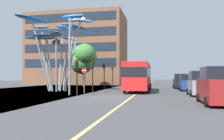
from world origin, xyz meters
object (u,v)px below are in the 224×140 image
(traffic_light_kerb_near, at_px, (77,70))
(leaf_sculpture, at_px, (58,34))
(red_bus, at_px, (138,75))
(traffic_light_kerb_far, at_px, (92,70))
(car_side_street, at_px, (180,82))
(street_lamp, at_px, (73,45))
(car_parked_mid, at_px, (199,84))
(no_entry_sign, at_px, (84,76))
(car_parked_far, at_px, (188,83))
(traffic_light_island_mid, at_px, (104,70))
(traffic_light_opposite, at_px, (112,70))
(car_parked_near, at_px, (218,87))

(traffic_light_kerb_near, bearing_deg, leaf_sculpture, 125.69)
(red_bus, relative_size, leaf_sculpture, 1.03)
(traffic_light_kerb_far, relative_size, car_side_street, 0.83)
(car_side_street, xyz_separation_m, street_lamp, (-11.06, -15.13, 3.72))
(red_bus, bearing_deg, traffic_light_kerb_near, -122.93)
(car_parked_mid, bearing_deg, traffic_light_kerb_far, 163.47)
(red_bus, xyz_separation_m, car_side_street, (5.47, 8.71, -0.90))
(leaf_sculpture, bearing_deg, no_entry_sign, -36.18)
(car_parked_far, bearing_deg, red_bus, -156.25)
(traffic_light_kerb_far, xyz_separation_m, car_parked_far, (10.97, 4.09, -1.57))
(car_side_street, bearing_deg, leaf_sculpture, -148.68)
(leaf_sculpture, distance_m, no_entry_sign, 7.60)
(traffic_light_island_mid, relative_size, car_parked_far, 0.94)
(traffic_light_kerb_far, xyz_separation_m, traffic_light_island_mid, (-0.07, 6.03, 0.17))
(car_side_street, bearing_deg, no_entry_sign, -130.72)
(traffic_light_island_mid, distance_m, no_entry_sign, 8.41)
(leaf_sculpture, xyz_separation_m, car_parked_far, (15.65, 3.16, -6.05))
(traffic_light_opposite, bearing_deg, traffic_light_kerb_far, -92.06)
(traffic_light_kerb_near, distance_m, car_parked_far, 14.75)
(traffic_light_kerb_near, height_order, no_entry_sign, traffic_light_kerb_near)
(traffic_light_kerb_near, bearing_deg, no_entry_sign, 97.75)
(leaf_sculpture, relative_size, car_side_street, 2.27)
(car_parked_near, distance_m, car_parked_mid, 6.90)
(no_entry_sign, bearing_deg, leaf_sculpture, 143.82)
(traffic_light_island_mid, xyz_separation_m, car_parked_far, (11.04, -1.94, -1.73))
(leaf_sculpture, xyz_separation_m, no_entry_sign, (4.47, -3.27, -5.21))
(car_parked_mid, xyz_separation_m, car_side_street, (-0.54, 13.55, -0.03))
(car_parked_mid, bearing_deg, car_parked_near, -90.06)
(leaf_sculpture, relative_size, traffic_light_opposite, 2.49)
(red_bus, relative_size, traffic_light_island_mid, 2.64)
(traffic_light_kerb_near, bearing_deg, street_lamp, 124.34)
(red_bus, height_order, traffic_light_kerb_near, red_bus)
(car_parked_far, bearing_deg, leaf_sculpture, -168.59)
(red_bus, bearing_deg, car_side_street, 57.88)
(leaf_sculpture, height_order, traffic_light_kerb_near, leaf_sculpture)
(car_parked_mid, bearing_deg, traffic_light_opposite, 129.30)
(car_parked_near, bearing_deg, traffic_light_island_mid, 124.64)
(traffic_light_kerb_far, height_order, car_side_street, traffic_light_kerb_far)
(traffic_light_island_mid, xyz_separation_m, street_lamp, (-0.38, -10.92, 2.06))
(car_side_street, relative_size, street_lamp, 0.57)
(leaf_sculpture, height_order, car_parked_mid, leaf_sculpture)
(traffic_light_opposite, distance_m, no_entry_sign, 12.27)
(red_bus, distance_m, car_parked_mid, 7.77)
(car_parked_near, bearing_deg, car_side_street, 91.50)
(traffic_light_island_mid, height_order, car_parked_near, traffic_light_island_mid)
(traffic_light_kerb_near, xyz_separation_m, traffic_light_kerb_far, (-0.29, 5.97, 0.17))
(leaf_sculpture, xyz_separation_m, car_side_street, (15.29, 9.30, -5.98))
(car_parked_far, bearing_deg, car_parked_mid, -88.58)
(car_parked_mid, distance_m, car_side_street, 13.56)
(car_parked_mid, relative_size, car_parked_far, 1.03)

